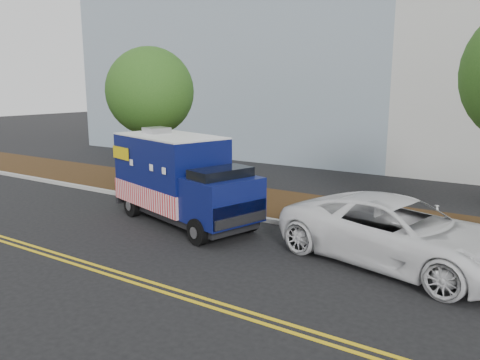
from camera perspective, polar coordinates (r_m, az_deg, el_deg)
The scene contains 9 objects.
ground at distance 15.50m, azimuth -2.60°, elevation -5.79°, with size 120.00×120.00×0.00m, color black.
curb at distance 16.58m, azimuth 0.22°, elevation -4.34°, with size 120.00×0.18×0.15m, color #9E9E99.
mulch_strip at distance 18.32m, azimuth 3.78°, elevation -2.83°, with size 120.00×4.00×0.15m, color #321F0E.
centerline_near at distance 12.37m, azimuth -14.89°, elevation -10.71°, with size 120.00×0.10×0.01m, color gold.
centerline_far at distance 12.21m, azimuth -15.77°, elevation -11.05°, with size 120.00×0.10×0.01m, color gold.
tree_a at distance 21.46m, azimuth -10.90°, elevation 10.53°, with size 3.90×3.90×6.28m.
sign_post at distance 19.05m, azimuth -10.42°, elevation 1.02°, with size 0.06×0.06×2.40m, color #473828.
food_truck at distance 16.01m, azimuth -7.41°, elevation -0.07°, with size 6.28×3.74×3.13m.
white_car at distance 12.85m, azimuth 18.70°, elevation -6.02°, with size 2.87×6.23×1.73m, color white.
Camera 1 is at (8.64, -12.02, 4.60)m, focal length 35.00 mm.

